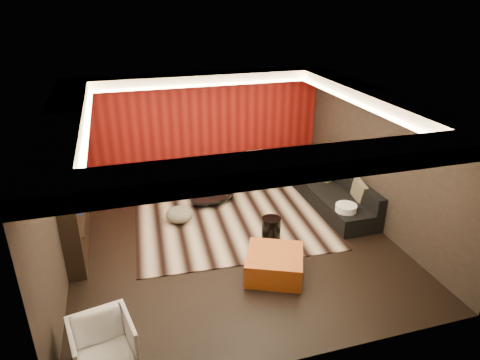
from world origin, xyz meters
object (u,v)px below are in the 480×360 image
object	(u,v)px
armchair	(103,346)
coffee_table	(213,199)
drum_stool	(271,228)
white_side_table	(345,217)
sectional_sofa	(282,182)
orange_ottoman	(274,264)

from	to	relation	value
armchair	coffee_table	bearing A→B (deg)	48.49
drum_stool	white_side_table	size ratio (longest dim) A/B	0.82
coffee_table	sectional_sofa	size ratio (longest dim) A/B	0.31
orange_ottoman	sectional_sofa	distance (m)	3.30
armchair	sectional_sofa	distance (m)	5.94
coffee_table	white_side_table	distance (m)	3.00
coffee_table	sectional_sofa	distance (m)	1.74
armchair	sectional_sofa	world-z (taller)	sectional_sofa
orange_ottoman	coffee_table	bearing A→B (deg)	97.77
white_side_table	armchair	size ratio (longest dim) A/B	0.69
white_side_table	sectional_sofa	size ratio (longest dim) A/B	0.15
white_side_table	armchair	distance (m)	5.27
drum_stool	sectional_sofa	world-z (taller)	sectional_sofa
white_side_table	orange_ottoman	size ratio (longest dim) A/B	0.57
white_side_table	orange_ottoman	bearing A→B (deg)	-151.25
white_side_table	armchair	xyz separation A→B (m)	(-4.74, -2.30, 0.09)
drum_stool	white_side_table	distance (m)	1.59
drum_stool	armchair	size ratio (longest dim) A/B	0.56
white_side_table	drum_stool	bearing A→B (deg)	178.57
drum_stool	armchair	distance (m)	3.93
orange_ottoman	armchair	size ratio (longest dim) A/B	1.21
coffee_table	white_side_table	size ratio (longest dim) A/B	2.09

